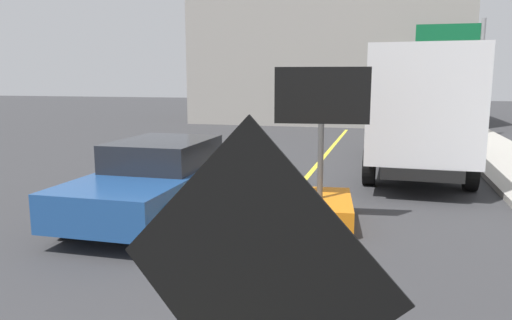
# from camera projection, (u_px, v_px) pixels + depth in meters

# --- Properties ---
(lane_center_stripe) EXTENTS (0.14, 36.00, 0.01)m
(lane_center_stripe) POSITION_uv_depth(u_px,v_px,m) (237.00, 259.00, 6.77)
(lane_center_stripe) COLOR yellow
(lane_center_stripe) RESTS_ON ground
(roadwork_sign) EXTENTS (1.61, 0.34, 2.33)m
(roadwork_sign) POSITION_uv_depth(u_px,v_px,m) (251.00, 281.00, 2.49)
(roadwork_sign) COLOR #593819
(roadwork_sign) RESTS_ON ground
(arrow_board_trailer) EXTENTS (1.60, 1.92, 2.70)m
(arrow_board_trailer) POSITION_uv_depth(u_px,v_px,m) (320.00, 196.00, 8.40)
(arrow_board_trailer) COLOR orange
(arrow_board_trailer) RESTS_ON ground
(box_truck) EXTENTS (2.61, 7.70, 3.22)m
(box_truck) POSITION_uv_depth(u_px,v_px,m) (418.00, 107.00, 12.94)
(box_truck) COLOR black
(box_truck) RESTS_ON ground
(pickup_car) EXTENTS (2.01, 4.66, 1.38)m
(pickup_car) POSITION_uv_depth(u_px,v_px,m) (161.00, 178.00, 8.92)
(pickup_car) COLOR navy
(pickup_car) RESTS_ON ground
(highway_guide_sign) EXTENTS (2.79, 0.24, 5.00)m
(highway_guide_sign) POSITION_uv_depth(u_px,v_px,m) (462.00, 57.00, 20.53)
(highway_guide_sign) COLOR gray
(highway_guide_sign) RESTS_ON ground
(far_building_block) EXTENTS (14.74, 9.39, 9.34)m
(far_building_block) POSITION_uv_depth(u_px,v_px,m) (331.00, 42.00, 28.88)
(far_building_block) COLOR gray
(far_building_block) RESTS_ON ground
(traffic_cone_mid_lane) EXTENTS (0.36, 0.36, 0.75)m
(traffic_cone_mid_lane) POSITION_uv_depth(u_px,v_px,m) (302.00, 232.00, 6.82)
(traffic_cone_mid_lane) COLOR black
(traffic_cone_mid_lane) RESTS_ON ground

